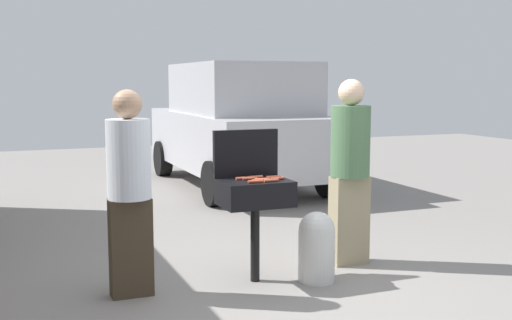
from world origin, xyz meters
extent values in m
plane|color=gray|center=(0.00, 0.00, 0.00)|extent=(24.00, 24.00, 0.00)
cylinder|color=black|center=(-0.10, 0.25, 0.34)|extent=(0.08, 0.08, 0.67)
cube|color=black|center=(-0.10, 0.25, 0.78)|extent=(0.60, 0.44, 0.22)
cube|color=black|center=(-0.10, 0.47, 1.10)|extent=(0.60, 0.05, 0.42)
cylinder|color=#B74C33|center=(-0.19, 0.32, 0.91)|extent=(0.13, 0.03, 0.03)
cylinder|color=#B74C33|center=(-0.15, 0.12, 0.91)|extent=(0.13, 0.04, 0.03)
cylinder|color=#B74C33|center=(-0.14, 0.28, 0.91)|extent=(0.13, 0.04, 0.03)
cylinder|color=#C6593D|center=(0.08, 0.28, 0.91)|extent=(0.13, 0.03, 0.03)
cylinder|color=#B74C33|center=(-0.11, 0.16, 0.91)|extent=(0.13, 0.03, 0.03)
cylinder|color=#B74C33|center=(0.08, 0.20, 0.91)|extent=(0.13, 0.04, 0.03)
cylinder|color=#C6593D|center=(-0.06, 0.20, 0.91)|extent=(0.13, 0.04, 0.03)
cylinder|color=#C6593D|center=(-0.01, 0.12, 0.91)|extent=(0.13, 0.03, 0.03)
cylinder|color=#C6593D|center=(-0.06, 0.34, 0.91)|extent=(0.13, 0.04, 0.03)
cylinder|color=silver|center=(0.39, 0.05, 0.23)|extent=(0.32, 0.32, 0.46)
sphere|color=silver|center=(0.39, 0.05, 0.46)|extent=(0.31, 0.31, 0.31)
cube|color=#3F3323|center=(-1.17, 0.29, 0.40)|extent=(0.34, 0.18, 0.80)
cylinder|color=silver|center=(-1.17, 0.29, 1.12)|extent=(0.35, 0.35, 0.64)
sphere|color=tan|center=(-1.17, 0.29, 1.56)|extent=(0.23, 0.23, 0.23)
cube|color=gray|center=(0.93, 0.42, 0.42)|extent=(0.35, 0.19, 0.84)
cylinder|color=#4C724C|center=(0.93, 0.42, 1.18)|extent=(0.37, 0.37, 0.67)
sphere|color=beige|center=(0.93, 0.42, 1.64)|extent=(0.25, 0.25, 0.25)
cube|color=#B7B7BC|center=(1.53, 5.08, 0.77)|extent=(1.92, 4.41, 0.90)
cube|color=#B7B7BC|center=(1.53, 4.88, 1.62)|extent=(1.77, 2.61, 0.80)
cylinder|color=black|center=(2.42, 3.53, 0.32)|extent=(0.22, 0.64, 0.64)
cylinder|color=black|center=(0.62, 3.54, 0.32)|extent=(0.22, 0.64, 0.64)
cylinder|color=black|center=(2.44, 6.61, 0.32)|extent=(0.22, 0.64, 0.64)
cylinder|color=black|center=(0.63, 6.62, 0.32)|extent=(0.22, 0.64, 0.64)
camera|label=1|loc=(-2.09, -4.68, 1.74)|focal=44.05mm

